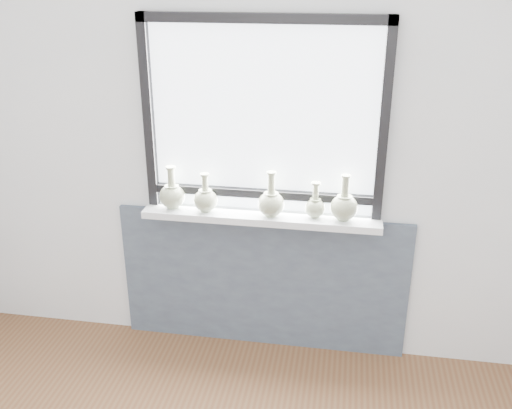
% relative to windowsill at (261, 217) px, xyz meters
% --- Properties ---
extents(back_wall, '(3.60, 0.02, 2.60)m').
position_rel_windowsill_xyz_m(back_wall, '(0.00, 0.10, 0.42)').
color(back_wall, silver).
rests_on(back_wall, ground).
extents(apron_panel, '(1.70, 0.03, 0.86)m').
position_rel_windowsill_xyz_m(apron_panel, '(0.00, 0.07, -0.45)').
color(apron_panel, '#4A5868').
rests_on(apron_panel, ground).
extents(windowsill, '(1.32, 0.18, 0.04)m').
position_rel_windowsill_xyz_m(windowsill, '(0.00, 0.00, 0.00)').
color(windowsill, white).
rests_on(windowsill, apron_panel).
extents(window, '(1.30, 0.06, 1.05)m').
position_rel_windowsill_xyz_m(window, '(0.00, 0.06, 0.56)').
color(window, black).
rests_on(window, windowsill).
extents(vase_a, '(0.15, 0.15, 0.24)m').
position_rel_windowsill_xyz_m(vase_a, '(-0.51, 0.00, 0.10)').
color(vase_a, '#9DA683').
rests_on(vase_a, windowsill).
extents(vase_b, '(0.13, 0.13, 0.22)m').
position_rel_windowsill_xyz_m(vase_b, '(-0.31, -0.01, 0.09)').
color(vase_b, '#9DA683').
rests_on(vase_b, windowsill).
extents(vase_c, '(0.15, 0.15, 0.25)m').
position_rel_windowsill_xyz_m(vase_c, '(0.06, -0.02, 0.10)').
color(vase_c, '#9DA683').
rests_on(vase_c, windowsill).
extents(vase_d, '(0.11, 0.11, 0.20)m').
position_rel_windowsill_xyz_m(vase_d, '(0.30, 0.01, 0.08)').
color(vase_d, '#9DA683').
rests_on(vase_d, windowsill).
extents(vase_e, '(0.15, 0.15, 0.25)m').
position_rel_windowsill_xyz_m(vase_e, '(0.45, -0.00, 0.10)').
color(vase_e, '#9DA683').
rests_on(vase_e, windowsill).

